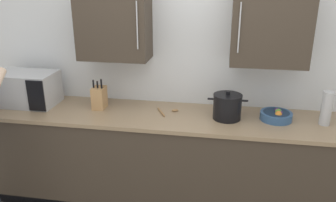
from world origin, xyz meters
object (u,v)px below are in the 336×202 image
Objects in this scene: stock_pot at (227,107)px; fruit_bowl at (276,115)px; wooden_spoon at (169,111)px; knife_block at (99,98)px; microwave_oven at (22,89)px; thermos_flask at (327,108)px.

fruit_bowl is at bearing 5.55° from stock_pot.
wooden_spoon is 0.71× the size of knife_block.
microwave_oven is at bearing -178.76° from wooden_spoon.
knife_block is at bearing 178.77° from thermos_flask.
stock_pot reaches higher than wooden_spoon.
microwave_oven is 2.77m from thermos_flask.
thermos_flask is at bearing -2.28° from wooden_spoon.
fruit_bowl is at bearing 175.13° from thermos_flask.
microwave_oven is 1.43m from wooden_spoon.
thermos_flask reaches higher than stock_pot.
thermos_flask is (2.77, -0.02, -0.01)m from microwave_oven.
stock_pot is (1.95, -0.03, -0.05)m from microwave_oven.
thermos_flask reaches higher than fruit_bowl.
knife_block is 0.85× the size of stock_pot.
fruit_bowl is (1.61, -0.01, -0.06)m from knife_block.
knife_block is 1.08× the size of fruit_bowl.
fruit_bowl is (2.38, 0.01, -0.11)m from microwave_oven.
microwave_oven is at bearing -179.74° from fruit_bowl.
microwave_oven is at bearing 179.10° from stock_pot.
microwave_oven reaches higher than fruit_bowl.
wooden_spoon is 0.54m from stock_pot.
fruit_bowl is at bearing 0.26° from microwave_oven.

